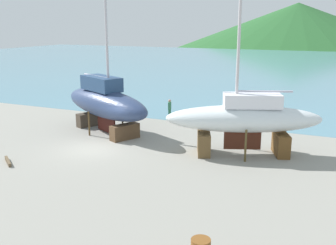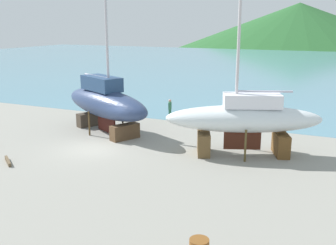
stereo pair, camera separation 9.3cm
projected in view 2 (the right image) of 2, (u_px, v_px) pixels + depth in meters
The scene contains 7 objects.
ground_plane at pixel (43, 174), 20.08m from camera, with size 51.71×51.71×0.00m, color gray.
sea_water at pixel (262, 66), 69.99m from camera, with size 156.43×86.79×0.01m, color teal.
headland_hill at pixel (297, 43), 147.25m from camera, with size 156.43×156.43×29.00m, color #265A29.
sailboat_mid_port at pixel (105, 102), 27.28m from camera, with size 9.25×6.22×15.17m.
sailboat_large_starboard at pixel (244, 118), 22.56m from camera, with size 9.09×5.36×15.04m.
worker at pixel (170, 109), 31.27m from camera, with size 0.38×0.50×1.59m.
timber_plank_near at pixel (8, 161), 21.61m from camera, with size 1.51×0.14×0.20m, color brown.
Camera 2 is at (13.44, -19.27, 7.42)m, focal length 42.49 mm.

